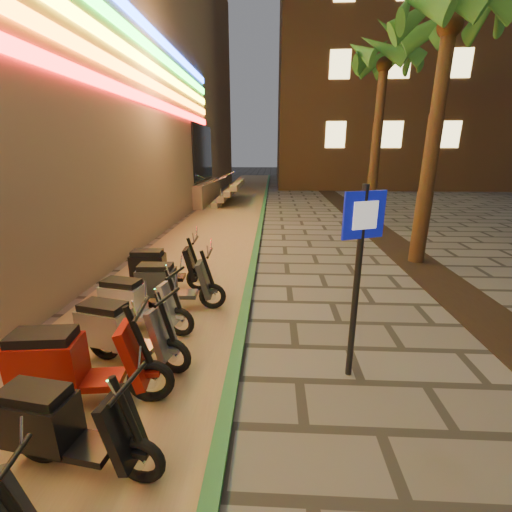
# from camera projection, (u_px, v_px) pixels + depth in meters

# --- Properties ---
(ground) EXTENTS (120.00, 120.00, 0.00)m
(ground) POSITION_uv_depth(u_px,v_px,m) (312.00, 502.00, 3.02)
(ground) COLOR #474442
(ground) RESTS_ON ground
(parking_strip) EXTENTS (3.40, 60.00, 0.01)m
(parking_strip) POSITION_uv_depth(u_px,v_px,m) (213.00, 233.00, 12.68)
(parking_strip) COLOR #8C7251
(parking_strip) RESTS_ON ground
(green_curb) EXTENTS (0.18, 60.00, 0.10)m
(green_curb) POSITION_uv_depth(u_px,v_px,m) (259.00, 233.00, 12.59)
(green_curb) COLOR #235F31
(green_curb) RESTS_ON ground
(planting_strip) EXTENTS (1.20, 40.00, 0.02)m
(planting_strip) POSITION_uv_depth(u_px,v_px,m) (451.00, 289.00, 7.62)
(planting_strip) COLOR black
(planting_strip) RESTS_ON ground
(apartment_block) EXTENTS (18.00, 16.06, 25.00)m
(apartment_block) POSITION_uv_depth(u_px,v_px,m) (385.00, 34.00, 29.38)
(apartment_block) COLOR brown
(apartment_block) RESTS_ON ground
(palm_c) EXTENTS (2.97, 3.02, 6.91)m
(palm_c) POSITION_uv_depth(u_px,v_px,m) (450.00, 24.00, 7.82)
(palm_c) COLOR #472D19
(palm_c) RESTS_ON ground
(palm_d) EXTENTS (2.97, 3.02, 7.16)m
(palm_d) POSITION_uv_depth(u_px,v_px,m) (384.00, 65.00, 12.52)
(palm_d) COLOR #472D19
(palm_d) RESTS_ON ground
(pedestrian_sign) EXTENTS (0.54, 0.25, 2.60)m
(pedestrian_sign) POSITION_uv_depth(u_px,v_px,m) (359.00, 259.00, 4.25)
(pedestrian_sign) COLOR black
(pedestrian_sign) RESTS_ON ground
(scooter_4) EXTENTS (1.62, 0.66, 1.14)m
(scooter_4) POSITION_uv_depth(u_px,v_px,m) (63.00, 426.00, 3.21)
(scooter_4) COLOR black
(scooter_4) RESTS_ON ground
(scooter_5) EXTENTS (1.86, 0.71, 1.31)m
(scooter_5) POSITION_uv_depth(u_px,v_px,m) (73.00, 364.00, 4.02)
(scooter_5) COLOR black
(scooter_5) RESTS_ON ground
(scooter_6) EXTENTS (1.70, 0.81, 1.20)m
(scooter_6) POSITION_uv_depth(u_px,v_px,m) (121.00, 331.00, 4.84)
(scooter_6) COLOR black
(scooter_6) RESTS_ON ground
(scooter_7) EXTENTS (1.66, 0.76, 1.17)m
(scooter_7) POSITION_uv_depth(u_px,v_px,m) (136.00, 303.00, 5.77)
(scooter_7) COLOR black
(scooter_7) RESTS_ON ground
(scooter_8) EXTENTS (1.69, 0.59, 1.19)m
(scooter_8) POSITION_uv_depth(u_px,v_px,m) (170.00, 284.00, 6.56)
(scooter_8) COLOR black
(scooter_8) RESTS_ON ground
(scooter_9) EXTENTS (1.71, 0.60, 1.20)m
(scooter_9) POSITION_uv_depth(u_px,v_px,m) (161.00, 268.00, 7.42)
(scooter_9) COLOR black
(scooter_9) RESTS_ON ground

